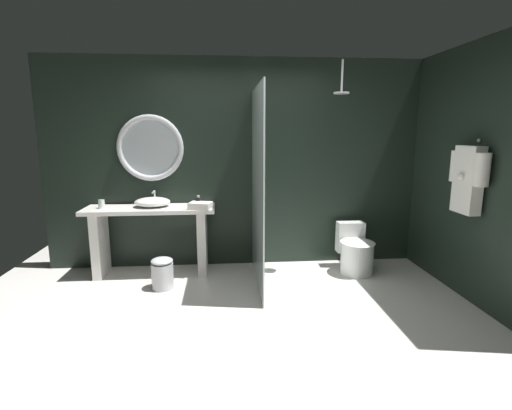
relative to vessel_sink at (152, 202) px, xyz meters
name	(u,v)px	position (x,y,z in m)	size (l,w,h in m)	color
ground_plane	(249,337)	(1.04, -1.62, -0.88)	(5.76, 5.76, 0.00)	silver
back_wall_panel	(238,164)	(1.04, 0.28, 0.42)	(4.80, 0.10, 2.60)	black
side_wall_right	(471,172)	(3.39, -0.86, 0.42)	(0.10, 2.47, 2.60)	black
vanity_counter	(151,231)	(-0.03, -0.03, -0.35)	(1.53, 0.49, 0.83)	silver
vessel_sink	(152,202)	(0.00, 0.00, 0.00)	(0.42, 0.35, 0.17)	white
tumbler_cup	(101,204)	(-0.58, -0.04, -0.01)	(0.07, 0.07, 0.10)	silver
soap_dispenser	(198,202)	(0.55, -0.07, 0.00)	(0.06, 0.06, 0.14)	black
round_wall_mirror	(150,148)	(-0.03, 0.19, 0.63)	(0.80, 0.07, 0.80)	silver
shower_glass_panel	(258,189)	(1.22, -0.44, 0.21)	(0.02, 1.34, 2.19)	silver
rain_shower_head	(342,89)	(2.19, -0.21, 1.30)	(0.18, 0.18, 0.37)	silver
hanging_bathrobe	(468,176)	(3.25, -1.03, 0.40)	(0.20, 0.52, 0.73)	silver
toilet	(355,252)	(2.46, -0.19, -0.63)	(0.41, 0.58, 0.58)	white
waste_bin	(162,273)	(0.16, -0.52, -0.70)	(0.24, 0.24, 0.35)	silver
folded_hand_towel	(201,206)	(0.58, -0.18, -0.02)	(0.25, 0.19, 0.08)	silver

